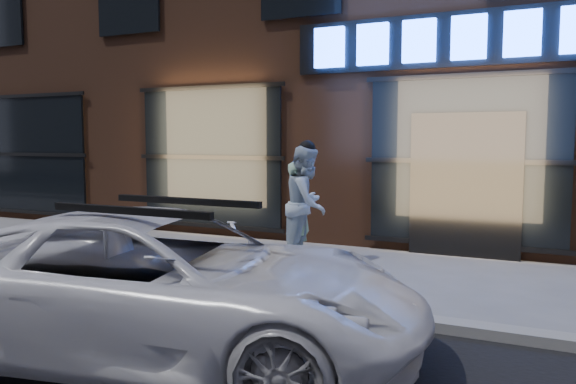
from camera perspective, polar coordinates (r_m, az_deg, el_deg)
ground at (r=6.18m, az=12.38°, el=-13.23°), size 90.00×90.00×0.00m
curb at (r=6.17m, az=12.39°, el=-12.70°), size 60.00×0.25×0.12m
man_bowtie at (r=9.07m, az=1.14°, el=-1.97°), size 0.44×0.62×1.60m
man_cap at (r=8.95m, az=1.94°, el=-1.24°), size 0.76×0.94×1.86m
white_suv at (r=5.22m, az=-12.73°, el=-9.13°), size 5.11×3.09×1.33m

